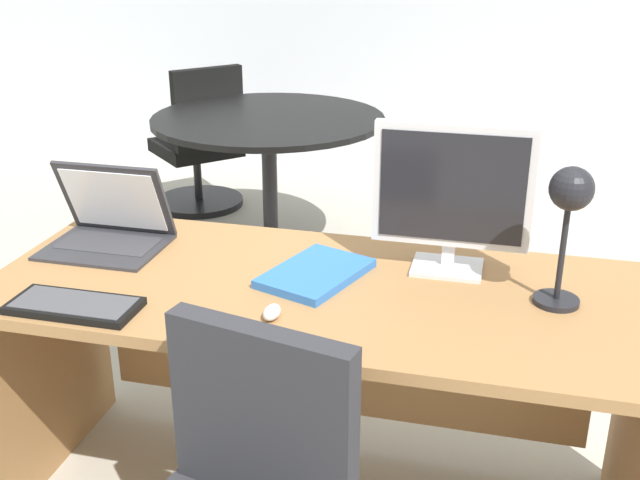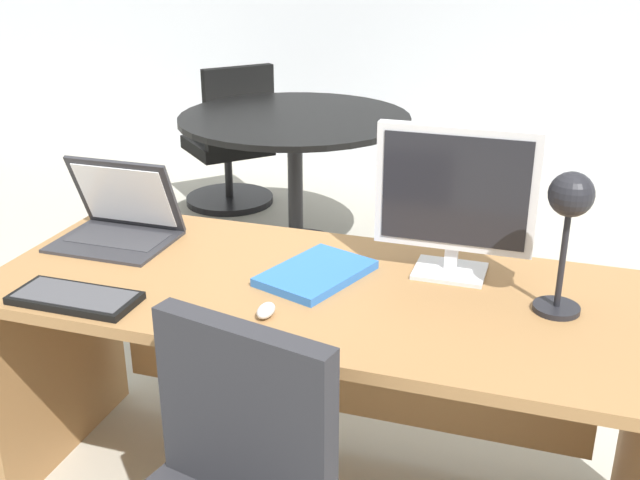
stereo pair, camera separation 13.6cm
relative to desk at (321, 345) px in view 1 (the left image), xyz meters
name	(u,v)px [view 1 (the left image)]	position (x,y,z in m)	size (l,w,h in m)	color
ground	(393,294)	(0.00, 1.45, -0.53)	(12.00, 12.00, 0.00)	#B7B2A3
desk	(321,345)	(0.00, 0.00, 0.00)	(1.82, 0.77, 0.75)	#9E7042
monitor	(452,192)	(0.34, 0.14, 0.45)	(0.44, 0.16, 0.43)	silver
laptop	(111,220)	(-0.69, 0.09, 0.29)	(0.35, 0.29, 0.26)	#2D2D33
keyboard	(74,306)	(-0.57, -0.34, 0.23)	(0.34, 0.15, 0.02)	black
mouse	(272,312)	(-0.06, -0.26, 0.23)	(0.04, 0.07, 0.03)	silver
desk_lamp	(569,207)	(0.64, -0.03, 0.49)	(0.12, 0.14, 0.38)	black
book	(316,273)	(-0.02, 0.00, 0.23)	(0.31, 0.37, 0.02)	blue
meeting_table	(269,151)	(-0.72, 1.78, 0.05)	(1.19, 1.19, 0.77)	black
meeting_chair_near	(200,154)	(-1.37, 2.39, -0.18)	(0.66, 0.65, 0.90)	black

